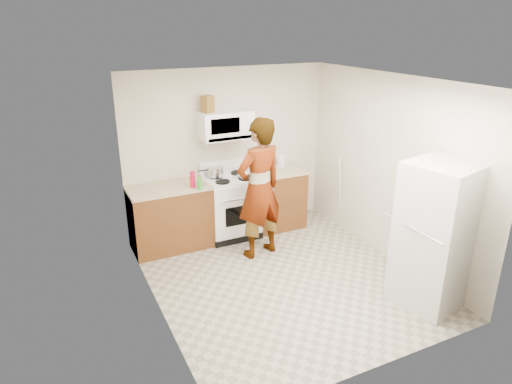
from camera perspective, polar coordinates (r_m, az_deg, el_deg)
floor at (r=6.00m, az=3.44°, el=-10.71°), size 3.60×3.60×0.00m
back_wall at (r=6.99m, az=-3.51°, el=5.12°), size 3.20×0.02×2.50m
right_wall at (r=6.35m, az=16.34°, el=2.71°), size 0.02×3.60×2.50m
cabinet_left at (r=6.68m, az=-10.65°, el=-3.26°), size 1.12×0.62×0.90m
counter_left at (r=6.51m, az=-10.92°, el=0.51°), size 1.14×0.64×0.03m
cabinet_right at (r=7.26m, az=2.50°, el=-0.91°), size 0.80×0.62×0.90m
counter_right at (r=7.10m, az=2.55°, el=2.60°), size 0.82×0.64×0.03m
gas_range at (r=6.93m, az=-3.16°, el=-1.69°), size 0.76×0.65×1.13m
microwave at (r=6.68m, az=-3.80°, el=8.37°), size 0.76×0.38×0.40m
person at (r=6.17m, az=0.41°, el=0.40°), size 0.80×0.61×1.96m
fridge at (r=5.52m, az=21.44°, el=-5.10°), size 0.85×0.85×1.70m
kettle at (r=7.28m, az=3.17°, el=3.84°), size 0.14×0.14×0.16m
jug at (r=6.53m, az=-6.07°, el=10.88°), size 0.18×0.18×0.24m
saucepan at (r=6.78m, az=-5.13°, el=2.56°), size 0.26×0.26×0.13m
tray at (r=6.75m, az=-1.20°, el=1.99°), size 0.27×0.20×0.05m
bottle_spray at (r=6.38m, az=-7.90°, el=1.58°), size 0.09×0.09×0.23m
bottle_hot_sauce at (r=6.41m, az=-8.12°, el=1.24°), size 0.06×0.06×0.15m
bottle_green_cap at (r=6.30m, az=-7.07°, el=1.04°), size 0.07×0.07×0.17m
pot_lid at (r=6.52m, az=-7.22°, el=0.99°), size 0.31×0.31×0.01m
broom at (r=7.27m, az=10.50°, el=0.01°), size 0.24×0.14×1.18m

